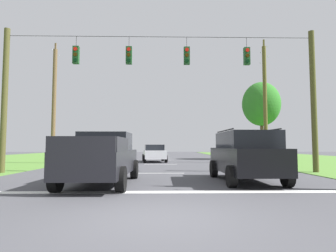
{
  "coord_description": "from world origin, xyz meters",
  "views": [
    {
      "loc": [
        0.11,
        -5.75,
        1.43
      ],
      "look_at": [
        0.4,
        7.98,
        2.38
      ],
      "focal_mm": 30.34,
      "sensor_mm": 36.0,
      "label": 1
    }
  ],
  "objects": [
    {
      "name": "ground_plane",
      "position": [
        0.0,
        0.0,
        0.0
      ],
      "size": [
        120.0,
        120.0,
        0.0
      ],
      "primitive_type": "plane",
      "color": "#47474C"
    },
    {
      "name": "stop_bar_stripe",
      "position": [
        0.0,
        3.11,
        0.0
      ],
      "size": [
        14.19,
        0.45,
        0.01
      ],
      "primitive_type": "cube",
      "color": "white",
      "rests_on": "ground"
    },
    {
      "name": "lane_dash_2",
      "position": [
        0.0,
        22.52,
        0.0
      ],
      "size": [
        2.5,
        0.15,
        0.01
      ],
      "primitive_type": "cube",
      "rotation": [
        0.0,
        0.0,
        1.57
      ],
      "color": "white",
      "rests_on": "ground"
    },
    {
      "name": "lane_dash_4",
      "position": [
        0.0,
        35.3,
        0.0
      ],
      "size": [
        2.5,
        0.15,
        0.01
      ],
      "primitive_type": "cube",
      "rotation": [
        0.0,
        0.0,
        1.57
      ],
      "color": "white",
      "rests_on": "ground"
    },
    {
      "name": "utility_pole_mid_right",
      "position": [
        8.87,
        17.96,
        5.22
      ],
      "size": [
        0.33,
        1.92,
        10.56
      ],
      "color": "brown",
      "rests_on": "ground"
    },
    {
      "name": "lane_dash_3",
      "position": [
        0.0,
        27.64,
        0.0
      ],
      "size": [
        2.5,
        0.15,
        0.01
      ],
      "primitive_type": "cube",
      "rotation": [
        0.0,
        0.0,
        1.57
      ],
      "color": "white",
      "rests_on": "ground"
    },
    {
      "name": "lane_dash_1",
      "position": [
        0.0,
        16.14,
        0.0
      ],
      "size": [
        2.5,
        0.15,
        0.01
      ],
      "primitive_type": "cube",
      "rotation": [
        0.0,
        0.0,
        1.57
      ],
      "color": "white",
      "rests_on": "ground"
    },
    {
      "name": "tree_roadside_right",
      "position": [
        10.55,
        23.65,
        5.79
      ],
      "size": [
        3.94,
        3.94,
        8.12
      ],
      "color": "brown",
      "rests_on": "ground"
    },
    {
      "name": "overhead_signal_span",
      "position": [
        0.03,
        9.27,
        4.32
      ],
      "size": [
        16.83,
        0.31,
        7.72
      ],
      "color": "#4D4A24",
      "rests_on": "ground"
    },
    {
      "name": "suv_black",
      "position": [
        3.46,
        5.62,
        1.06
      ],
      "size": [
        2.23,
        4.81,
        2.05
      ],
      "color": "black",
      "rests_on": "ground"
    },
    {
      "name": "utility_pole_near_left",
      "position": [
        -8.8,
        17.59,
        4.84
      ],
      "size": [
        0.33,
        1.57,
        9.99
      ],
      "color": "brown",
      "rests_on": "ground"
    },
    {
      "name": "distant_car_crossing_white",
      "position": [
        -0.59,
        19.57,
        0.79
      ],
      "size": [
        2.35,
        4.46,
        1.52
      ],
      "color": "silver",
      "rests_on": "ground"
    },
    {
      "name": "pickup_truck",
      "position": [
        -2.13,
        5.03,
        0.97
      ],
      "size": [
        2.35,
        5.43,
        1.95
      ],
      "color": "black",
      "rests_on": "ground"
    },
    {
      "name": "lane_dash_0",
      "position": [
        0.0,
        9.11,
        0.0
      ],
      "size": [
        2.5,
        0.15,
        0.01
      ],
      "primitive_type": "cube",
      "rotation": [
        0.0,
        0.0,
        1.57
      ],
      "color": "white",
      "rests_on": "ground"
    }
  ]
}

